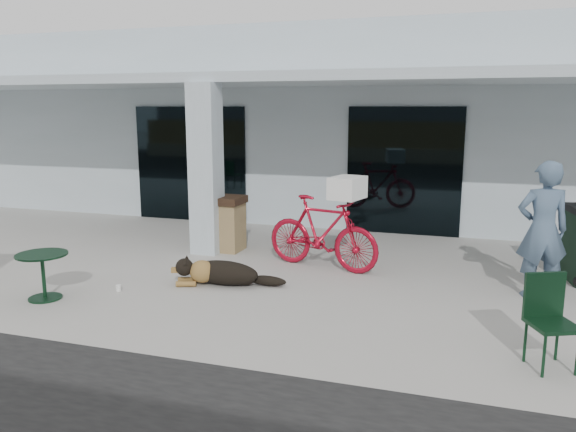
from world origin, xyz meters
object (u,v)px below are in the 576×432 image
(cafe_table_near, at_px, (43,276))
(person, at_px, (542,230))
(dog, at_px, (223,271))
(bicycle, at_px, (322,233))
(cafe_chair_far_a, at_px, (553,324))
(trash_receptacle, at_px, (227,224))

(cafe_table_near, bearing_deg, person, 18.35)
(dog, distance_m, person, 4.68)
(bicycle, bearing_deg, cafe_chair_far_a, -118.03)
(bicycle, distance_m, person, 3.37)
(trash_receptacle, bearing_deg, bicycle, -17.50)
(cafe_chair_far_a, distance_m, person, 2.48)
(dog, height_order, cafe_chair_far_a, cafe_chair_far_a)
(cafe_chair_far_a, bearing_deg, trash_receptacle, 121.80)
(dog, bearing_deg, bicycle, 28.38)
(cafe_chair_far_a, distance_m, trash_receptacle, 6.28)
(dog, xyz_separation_m, cafe_table_near, (-2.17, -1.36, 0.12))
(bicycle, distance_m, dog, 1.86)
(dog, relative_size, person, 0.66)
(dog, height_order, cafe_table_near, cafe_table_near)
(cafe_chair_far_a, relative_size, trash_receptacle, 0.95)
(dog, relative_size, cafe_table_near, 1.83)
(bicycle, height_order, dog, bicycle)
(cafe_chair_far_a, bearing_deg, person, 62.80)
(trash_receptacle, bearing_deg, cafe_chair_far_a, -34.25)
(cafe_chair_far_a, bearing_deg, cafe_table_near, 154.31)
(dog, distance_m, trash_receptacle, 2.15)
(person, bearing_deg, bicycle, -20.56)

